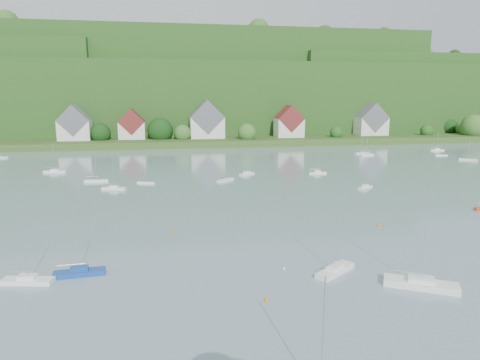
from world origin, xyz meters
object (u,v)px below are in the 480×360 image
object	(u,v)px
near_sailboat_0	(28,280)
near_sailboat_4	(421,283)
near_sailboat_3	(335,270)
near_sailboat_1	(79,272)

from	to	relation	value
near_sailboat_0	near_sailboat_4	world-z (taller)	near_sailboat_4
near_sailboat_3	near_sailboat_4	distance (m)	10.07
near_sailboat_0	near_sailboat_1	size ratio (longest dim) A/B	0.97
near_sailboat_1	near_sailboat_4	size ratio (longest dim) A/B	0.76
near_sailboat_0	near_sailboat_4	bearing A→B (deg)	-0.44
near_sailboat_4	near_sailboat_3	bearing A→B (deg)	174.95
near_sailboat_0	near_sailboat_1	distance (m)	5.85
near_sailboat_1	near_sailboat_3	xyz separation A→B (m)	(31.94, -4.69, 0.01)
near_sailboat_0	near_sailboat_3	size ratio (longest dim) A/B	0.93
near_sailboat_3	near_sailboat_4	bearing A→B (deg)	-71.36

